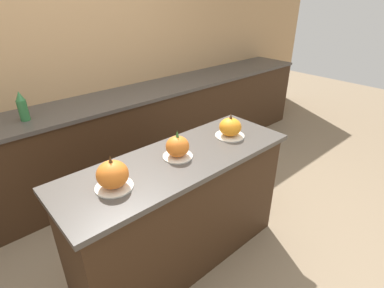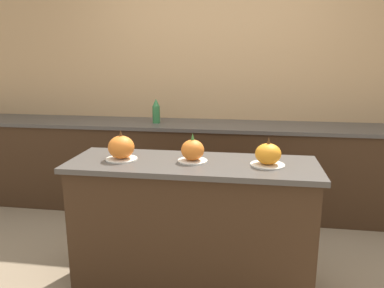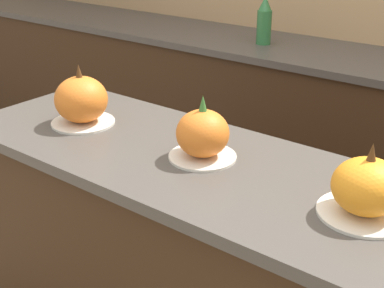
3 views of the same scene
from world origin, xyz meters
name	(u,v)px [view 1 (image 1 of 3)]	position (x,y,z in m)	size (l,w,h in m)	color
ground_plane	(182,256)	(0.00, 0.00, 0.00)	(12.00, 12.00, 0.00)	#847056
wall_back	(69,61)	(0.00, 1.66, 1.25)	(8.00, 0.06, 2.50)	tan
kitchen_island	(181,211)	(0.00, 0.00, 0.45)	(1.64, 0.56, 0.89)	#382314
back_counter	(97,146)	(0.00, 1.33, 0.46)	(6.00, 0.60, 0.91)	#382314
pumpkin_cake_left	(113,175)	(-0.48, -0.01, 0.97)	(0.21, 0.21, 0.20)	silver
pumpkin_cake_center	(178,147)	(0.00, 0.02, 0.96)	(0.20, 0.20, 0.19)	silver
pumpkin_cake_right	(230,128)	(0.49, 0.00, 0.96)	(0.22, 0.22, 0.18)	silver
bottle_tall	(22,107)	(-0.57, 1.30, 1.03)	(0.08, 0.08, 0.24)	#2D6B38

